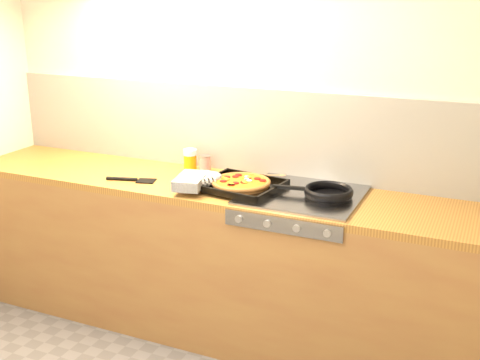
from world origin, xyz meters
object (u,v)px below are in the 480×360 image
at_px(frying_pan, 327,193).
at_px(tomato_can, 205,164).
at_px(juice_glass, 190,160).
at_px(pizza_on_tray, 228,182).

relative_size(frying_pan, tomato_can, 4.29).
distance_m(frying_pan, juice_glass, 0.90).
bearing_deg(juice_glass, pizza_on_tray, -33.38).
relative_size(pizza_on_tray, juice_glass, 4.23).
xyz_separation_m(frying_pan, juice_glass, (-0.89, 0.16, 0.03)).
relative_size(frying_pan, juice_glass, 3.26).
xyz_separation_m(frying_pan, tomato_can, (-0.80, 0.18, 0.01)).
bearing_deg(juice_glass, tomato_can, 11.56).
bearing_deg(tomato_can, pizza_on_tray, -43.28).
distance_m(frying_pan, tomato_can, 0.82).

